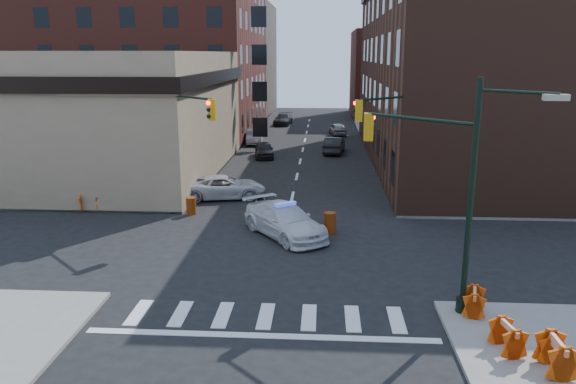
# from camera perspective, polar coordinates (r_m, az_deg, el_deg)

# --- Properties ---
(ground) EXTENTS (140.00, 140.00, 0.00)m
(ground) POSITION_cam_1_polar(r_m,az_deg,el_deg) (26.19, -0.76, -5.89)
(ground) COLOR black
(ground) RESTS_ON ground
(sidewalk_nw) EXTENTS (34.00, 54.50, 0.15)m
(sidewalk_nw) POSITION_cam_1_polar(r_m,az_deg,el_deg) (63.11, -19.76, 5.08)
(sidewalk_nw) COLOR gray
(sidewalk_nw) RESTS_ON ground
(sidewalk_ne) EXTENTS (34.00, 54.50, 0.15)m
(sidewalk_ne) POSITION_cam_1_polar(r_m,az_deg,el_deg) (61.72, 23.63, 4.55)
(sidewalk_ne) COLOR gray
(sidewalk_ne) RESTS_ON ground
(bank_building) EXTENTS (22.00, 22.00, 9.00)m
(bank_building) POSITION_cam_1_polar(r_m,az_deg,el_deg) (45.42, -21.19, 7.46)
(bank_building) COLOR #988363
(bank_building) RESTS_ON ground
(apartment_block) EXTENTS (25.00, 25.00, 24.00)m
(apartment_block) POSITION_cam_1_polar(r_m,az_deg,el_deg) (67.79, -14.50, 16.13)
(apartment_block) COLOR #5E261D
(apartment_block) RESTS_ON ground
(commercial_row_ne) EXTENTS (14.00, 34.00, 14.00)m
(commercial_row_ne) POSITION_cam_1_polar(r_m,az_deg,el_deg) (48.40, 17.19, 11.09)
(commercial_row_ne) COLOR #47281C
(commercial_row_ne) RESTS_ON ground
(filler_nw) EXTENTS (20.00, 18.00, 16.00)m
(filler_nw) POSITION_cam_1_polar(r_m,az_deg,el_deg) (88.40, -8.31, 13.20)
(filler_nw) COLOR brown
(filler_nw) RESTS_ON ground
(filler_ne) EXTENTS (16.00, 16.00, 12.00)m
(filler_ne) POSITION_cam_1_polar(r_m,az_deg,el_deg) (83.50, 12.18, 11.63)
(filler_ne) COLOR #5E261D
(filler_ne) RESTS_ON ground
(signal_pole_se) EXTENTS (5.40, 5.27, 8.00)m
(signal_pole_se) POSITION_cam_1_polar(r_m,az_deg,el_deg) (19.95, 15.51, 1.08)
(signal_pole_se) COLOR black
(signal_pole_se) RESTS_ON sidewalk_se
(signal_pole_nw) EXTENTS (3.58, 3.67, 8.00)m
(signal_pole_nw) POSITION_cam_1_polar(r_m,az_deg,el_deg) (31.22, -10.85, 5.31)
(signal_pole_nw) COLOR black
(signal_pole_nw) RESTS_ON sidewalk_nw
(signal_pole_ne) EXTENTS (3.67, 3.58, 8.00)m
(signal_pole_ne) POSITION_cam_1_polar(r_m,az_deg,el_deg) (30.52, 11.02, 5.11)
(signal_pole_ne) COLOR black
(signal_pole_ne) RESTS_ON sidewalk_ne
(tree_ne_near) EXTENTS (3.00, 3.00, 4.85)m
(tree_ne_near) POSITION_cam_1_polar(r_m,az_deg,el_deg) (51.17, 9.95, 7.66)
(tree_ne_near) COLOR black
(tree_ne_near) RESTS_ON sidewalk_ne
(tree_ne_far) EXTENTS (3.00, 3.00, 4.85)m
(tree_ne_far) POSITION_cam_1_polar(r_m,az_deg,el_deg) (59.09, 9.12, 8.51)
(tree_ne_far) COLOR black
(tree_ne_far) RESTS_ON sidewalk_ne
(police_car) EXTENTS (5.03, 5.77, 1.60)m
(police_car) POSITION_cam_1_polar(r_m,az_deg,el_deg) (27.87, -0.32, -2.93)
(police_car) COLOR silver
(police_car) RESTS_ON ground
(pickup) EXTENTS (5.56, 3.40, 1.44)m
(pickup) POSITION_cam_1_polar(r_m,az_deg,el_deg) (35.41, -6.48, 0.51)
(pickup) COLOR silver
(pickup) RESTS_ON ground
(parked_car_wnear) EXTENTS (2.09, 4.14, 1.35)m
(parked_car_wnear) POSITION_cam_1_polar(r_m,az_deg,el_deg) (49.24, -2.44, 4.31)
(parked_car_wnear) COLOR black
(parked_car_wnear) RESTS_ON ground
(parked_car_wfar) EXTENTS (1.74, 4.38, 1.42)m
(parked_car_wfar) POSITION_cam_1_polar(r_m,az_deg,el_deg) (56.80, -3.39, 5.62)
(parked_car_wfar) COLOR #919499
(parked_car_wfar) RESTS_ON ground
(parked_car_wdeep) EXTENTS (2.40, 5.05, 1.42)m
(parked_car_wdeep) POSITION_cam_1_polar(r_m,az_deg,el_deg) (72.03, -0.50, 7.40)
(parked_car_wdeep) COLOR black
(parked_car_wdeep) RESTS_ON ground
(parked_car_enear) EXTENTS (2.15, 4.67, 1.48)m
(parked_car_enear) POSITION_cam_1_polar(r_m,az_deg,el_deg) (51.41, 4.71, 4.76)
(parked_car_enear) COLOR black
(parked_car_enear) RESTS_ON ground
(parked_car_efar) EXTENTS (2.14, 4.19, 1.36)m
(parked_car_efar) POSITION_cam_1_polar(r_m,az_deg,el_deg) (63.06, 5.07, 6.39)
(parked_car_efar) COLOR gray
(parked_car_efar) RESTS_ON ground
(pedestrian_a) EXTENTS (0.64, 0.43, 1.70)m
(pedestrian_a) POSITION_cam_1_polar(r_m,az_deg,el_deg) (36.38, -15.83, 0.88)
(pedestrian_a) COLOR black
(pedestrian_a) RESTS_ON sidewalk_nw
(pedestrian_b) EXTENTS (0.93, 0.75, 1.82)m
(pedestrian_b) POSITION_cam_1_polar(r_m,az_deg,el_deg) (36.69, -16.93, 1.01)
(pedestrian_b) COLOR black
(pedestrian_b) RESTS_ON sidewalk_nw
(pedestrian_c) EXTENTS (1.15, 1.03, 1.88)m
(pedestrian_c) POSITION_cam_1_polar(r_m,az_deg,el_deg) (35.23, -20.25, 0.27)
(pedestrian_c) COLOR #202730
(pedestrian_c) RESTS_ON sidewalk_nw
(barrel_road) EXTENTS (0.75, 0.75, 1.09)m
(barrel_road) POSITION_cam_1_polar(r_m,az_deg,el_deg) (28.44, 4.26, -3.15)
(barrel_road) COLOR red
(barrel_road) RESTS_ON ground
(barrel_bank) EXTENTS (0.71, 0.71, 0.98)m
(barrel_bank) POSITION_cam_1_polar(r_m,az_deg,el_deg) (32.17, -9.82, -1.40)
(barrel_bank) COLOR red
(barrel_bank) RESTS_ON ground
(barricade_se_a) EXTENTS (0.84, 1.26, 0.87)m
(barricade_se_a) POSITION_cam_1_polar(r_m,az_deg,el_deg) (20.60, 18.36, -10.56)
(barricade_se_a) COLOR #BF6408
(barricade_se_a) RESTS_ON sidewalk_se
(barricade_se_b) EXTENTS (0.80, 1.29, 0.90)m
(barricade_se_b) POSITION_cam_1_polar(r_m,az_deg,el_deg) (18.54, 21.39, -13.62)
(barricade_se_b) COLOR orange
(barricade_se_b) RESTS_ON sidewalk_se
(barricade_se_c) EXTENTS (0.59, 1.11, 0.82)m
(barricade_se_c) POSITION_cam_1_polar(r_m,az_deg,el_deg) (18.01, 25.57, -15.05)
(barricade_se_c) COLOR #EB3D0B
(barricade_se_c) RESTS_ON sidewalk_se
(barricade_se_d) EXTENTS (0.67, 1.34, 1.00)m
(barricade_se_d) POSITION_cam_1_polar(r_m,az_deg,el_deg) (17.99, 25.58, -14.75)
(barricade_se_d) COLOR #C35809
(barricade_se_d) RESTS_ON sidewalk_se
(barricade_nw_a) EXTENTS (1.14, 0.59, 0.84)m
(barricade_nw_a) POSITION_cam_1_polar(r_m,az_deg,el_deg) (35.38, -14.74, -0.12)
(barricade_nw_a) COLOR orange
(barricade_nw_a) RESTS_ON sidewalk_nw
(barricade_nw_b) EXTENTS (1.30, 0.87, 0.89)m
(barricade_nw_b) POSITION_cam_1_polar(r_m,az_deg,el_deg) (34.09, -19.54, -0.96)
(barricade_nw_b) COLOR orange
(barricade_nw_b) RESTS_ON sidewalk_nw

